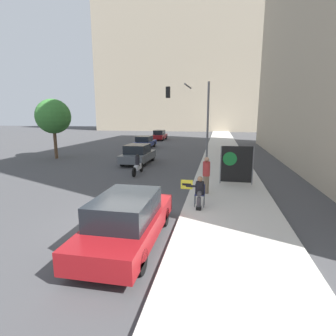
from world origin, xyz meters
TOP-DOWN VIEW (x-y plane):
  - ground_plane at (0.00, 0.00)m, footprint 160.00×160.00m
  - sidewalk_curb at (3.50, 15.00)m, footprint 3.77×90.00m
  - building_backdrop_far at (-2.00, 61.22)m, footprint 52.00×12.00m
  - seated_protester at (2.23, 2.01)m, footprint 0.97×0.77m
  - jogger_on_sidewalk at (2.42, 3.93)m, footprint 0.34×0.34m
  - protest_banner at (3.91, 5.95)m, footprint 1.72×0.06m
  - traffic_light_pole at (0.94, 12.39)m, footprint 3.35×3.12m
  - parked_car_curbside at (0.38, -1.30)m, footprint 1.80×4.67m
  - car_on_road_nearest at (-3.34, 11.68)m, footprint 1.89×4.37m
  - car_on_road_midblock at (-5.60, 21.62)m, footprint 1.76×4.67m
  - car_on_road_distant at (-6.14, 31.99)m, footprint 1.71×4.26m
  - motorcycle_on_road at (-2.17, 7.84)m, footprint 0.28×2.18m
  - street_tree_near_curb at (-11.26, 12.70)m, footprint 2.98×2.98m

SIDE VIEW (x-z plane):
  - ground_plane at x=0.00m, z-range 0.00..0.00m
  - sidewalk_curb at x=3.50m, z-range 0.00..0.14m
  - motorcycle_on_road at x=-2.17m, z-range -0.10..1.23m
  - car_on_road_midblock at x=-5.60m, z-range 0.00..1.42m
  - parked_car_curbside at x=0.38m, z-range -0.01..1.52m
  - car_on_road_nearest at x=-3.34m, z-range -0.01..1.52m
  - car_on_road_distant at x=-6.14m, z-range -0.01..1.53m
  - seated_protester at x=2.23m, z-range 0.19..1.42m
  - jogger_on_sidewalk at x=2.42m, z-range 0.16..1.90m
  - protest_banner at x=3.91m, z-range 0.20..2.24m
  - street_tree_near_curb at x=-11.26m, z-range 1.09..6.28m
  - traffic_light_pole at x=0.94m, z-range 1.21..7.32m
  - building_backdrop_far at x=-2.00m, z-range 0.00..38.65m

